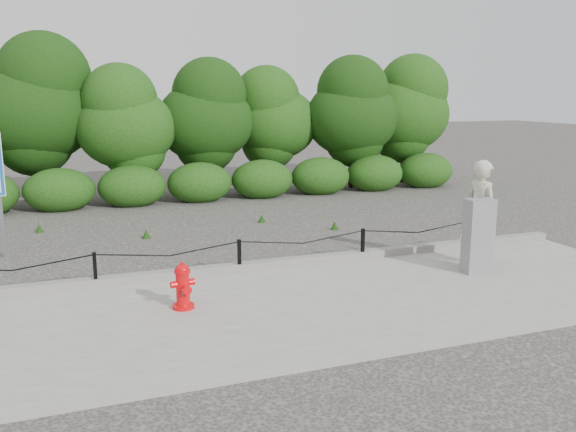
# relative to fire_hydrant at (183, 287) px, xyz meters

# --- Properties ---
(ground) EXTENTS (90.00, 90.00, 0.00)m
(ground) POSITION_rel_fire_hydrant_xyz_m (1.32, 1.53, -0.42)
(ground) COLOR #2D2B28
(ground) RESTS_ON ground
(sidewalk) EXTENTS (14.00, 4.00, 0.08)m
(sidewalk) POSITION_rel_fire_hydrant_xyz_m (1.32, -0.47, -0.38)
(sidewalk) COLOR gray
(sidewalk) RESTS_ON ground
(curb) EXTENTS (14.00, 0.22, 0.14)m
(curb) POSITION_rel_fire_hydrant_xyz_m (1.32, 1.58, -0.27)
(curb) COLOR slate
(curb) RESTS_ON sidewalk
(chain_barrier) EXTENTS (10.06, 0.06, 0.60)m
(chain_barrier) POSITION_rel_fire_hydrant_xyz_m (1.32, 1.53, 0.03)
(chain_barrier) COLOR black
(chain_barrier) RESTS_ON sidewalk
(treeline) EXTENTS (20.33, 3.75, 4.87)m
(treeline) POSITION_rel_fire_hydrant_xyz_m (2.27, 10.52, 2.13)
(treeline) COLOR black
(treeline) RESTS_ON ground
(fire_hydrant) EXTENTS (0.39, 0.41, 0.72)m
(fire_hydrant) POSITION_rel_fire_hydrant_xyz_m (0.00, 0.00, 0.00)
(fire_hydrant) COLOR red
(fire_hydrant) RESTS_ON sidewalk
(pedestrian) EXTENTS (0.79, 0.76, 1.98)m
(pedestrian) POSITION_rel_fire_hydrant_xyz_m (5.72, 0.45, 0.62)
(pedestrian) COLOR #BAB89F
(pedestrian) RESTS_ON sidewalk
(utility_cabinet) EXTENTS (0.52, 0.37, 1.49)m
(utility_cabinet) POSITION_rel_fire_hydrant_xyz_m (5.33, -0.00, 0.33)
(utility_cabinet) COLOR gray
(utility_cabinet) RESTS_ON sidewalk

